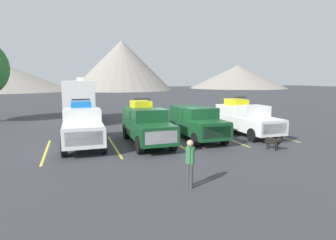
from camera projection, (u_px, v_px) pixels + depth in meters
name	position (u px, v px, depth m)	size (l,w,h in m)	color
ground_plane	(176.00, 144.00, 16.59)	(240.00, 240.00, 0.00)	#38383D
pickup_truck_a	(82.00, 125.00, 15.81)	(2.20, 5.28, 2.65)	white
pickup_truck_b	(146.00, 123.00, 16.54)	(2.10, 5.77, 2.62)	#144723
pickup_truck_c	(196.00, 122.00, 17.78)	(2.11, 5.24, 2.07)	#144723
pickup_truck_d	(246.00, 118.00, 19.18)	(2.11, 5.53, 2.55)	white
lot_stripe_a	(46.00, 151.00, 14.82)	(0.12, 5.50, 0.01)	gold
lot_stripe_b	(114.00, 146.00, 15.96)	(0.12, 5.50, 0.01)	gold
lot_stripe_c	(173.00, 142.00, 17.10)	(0.12, 5.50, 0.01)	gold
lot_stripe_d	(225.00, 138.00, 18.25)	(0.12, 5.50, 0.01)	gold
lot_stripe_e	(270.00, 134.00, 19.39)	(0.12, 5.50, 0.01)	gold
camper_trailer_a	(81.00, 99.00, 24.55)	(2.89, 7.43, 3.94)	white
person_a	(190.00, 160.00, 9.75)	(0.24, 0.37, 1.72)	#3F3F42
dog	(275.00, 141.00, 15.00)	(0.51, 1.01, 0.75)	black
mountain_ridge	(70.00, 72.00, 90.89)	(162.99, 43.80, 16.53)	gray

